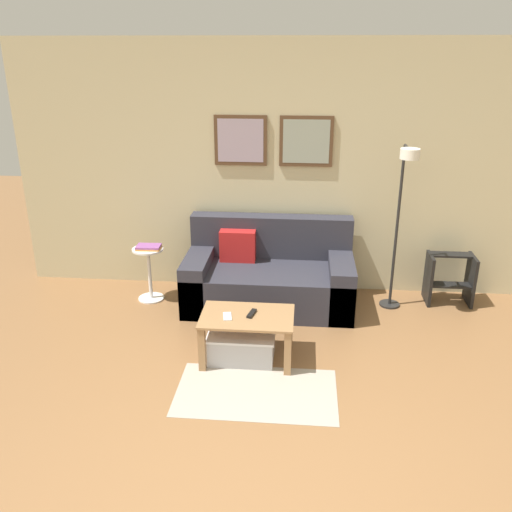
# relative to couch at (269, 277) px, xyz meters

# --- Properties ---
(ground_plane) EXTENTS (16.00, 16.00, 0.00)m
(ground_plane) POSITION_rel_couch_xyz_m (0.13, -2.69, -0.29)
(ground_plane) COLOR brown
(wall_back) EXTENTS (5.60, 0.09, 2.55)m
(wall_back) POSITION_rel_couch_xyz_m (0.12, 0.45, 1.00)
(wall_back) COLOR #C6BC93
(wall_back) RESTS_ON ground_plane
(area_rug) EXTENTS (1.22, 0.70, 0.01)m
(area_rug) POSITION_rel_couch_xyz_m (0.01, -1.56, -0.28)
(area_rug) COLOR #A39989
(area_rug) RESTS_ON ground_plane
(couch) EXTENTS (1.66, 0.87, 0.84)m
(couch) POSITION_rel_couch_xyz_m (0.00, 0.00, 0.00)
(couch) COLOR #2D2D38
(couch) RESTS_ON ground_plane
(coffee_table) EXTENTS (0.76, 0.49, 0.40)m
(coffee_table) POSITION_rel_couch_xyz_m (-0.10, -1.08, 0.03)
(coffee_table) COLOR #997047
(coffee_table) RESTS_ON ground_plane
(storage_bin) EXTENTS (0.56, 0.39, 0.25)m
(storage_bin) POSITION_rel_couch_xyz_m (-0.15, -1.08, -0.16)
(storage_bin) COLOR #B2B2B7
(storage_bin) RESTS_ON ground_plane
(floor_lamp) EXTENTS (0.20, 0.45, 1.63)m
(floor_lamp) POSITION_rel_couch_xyz_m (1.23, -0.11, 0.84)
(floor_lamp) COLOR black
(floor_lamp) RESTS_ON ground_plane
(side_table) EXTENTS (0.31, 0.31, 0.56)m
(side_table) POSITION_rel_couch_xyz_m (-1.22, -0.03, 0.05)
(side_table) COLOR white
(side_table) RESTS_ON ground_plane
(book_stack) EXTENTS (0.25, 0.17, 0.03)m
(book_stack) POSITION_rel_couch_xyz_m (-1.21, -0.04, 0.29)
(book_stack) COLOR #D18438
(book_stack) RESTS_ON side_table
(remote_control) EXTENTS (0.07, 0.16, 0.02)m
(remote_control) POSITION_rel_couch_xyz_m (-0.07, -1.06, 0.13)
(remote_control) COLOR black
(remote_control) RESTS_ON coffee_table
(cell_phone) EXTENTS (0.09, 0.15, 0.01)m
(cell_phone) POSITION_rel_couch_xyz_m (-0.26, -1.12, 0.12)
(cell_phone) COLOR silver
(cell_phone) RESTS_ON coffee_table
(step_stool) EXTENTS (0.45, 0.31, 0.51)m
(step_stool) POSITION_rel_couch_xyz_m (1.82, 0.17, -0.01)
(step_stool) COLOR black
(step_stool) RESTS_ON ground_plane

